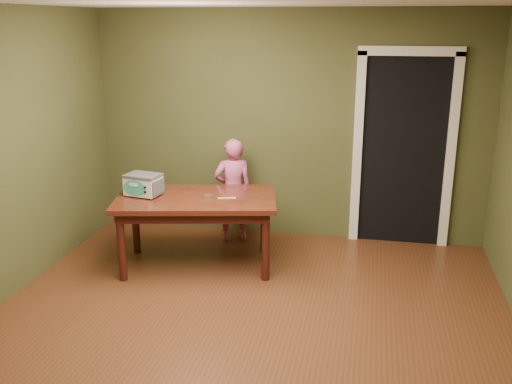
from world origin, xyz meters
TOP-DOWN VIEW (x-y plane):
  - floor at (0.00, 0.00)m, footprint 5.00×5.00m
  - room_shell at (0.00, 0.00)m, footprint 4.52×5.02m
  - doorway at (1.30, 2.78)m, footprint 1.10×0.66m
  - dining_table at (-0.76, 1.36)m, footprint 1.75×1.21m
  - toy_oven at (-1.29, 1.30)m, footprint 0.40×0.30m
  - baking_pan at (-0.63, 1.37)m, footprint 0.10×0.10m
  - spatula at (-0.44, 1.37)m, footprint 0.18×0.08m
  - child at (-0.56, 2.14)m, footprint 0.51×0.43m

SIDE VIEW (x-z plane):
  - floor at x=0.00m, z-range 0.00..0.00m
  - child at x=-0.56m, z-range 0.00..1.20m
  - dining_table at x=-0.76m, z-range 0.28..1.03m
  - spatula at x=-0.44m, z-range 0.75..0.76m
  - baking_pan at x=-0.63m, z-range 0.75..0.77m
  - toy_oven at x=-1.29m, z-range 0.76..0.98m
  - doorway at x=1.30m, z-range -0.07..2.18m
  - room_shell at x=0.00m, z-range 0.40..3.01m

